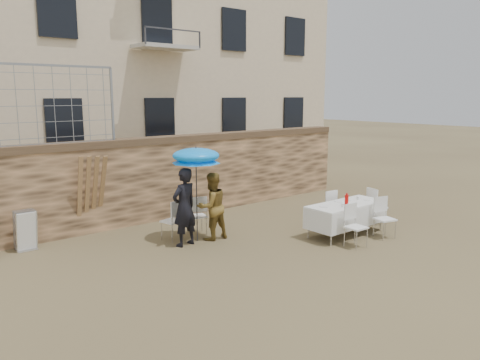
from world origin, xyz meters
TOP-DOWN VIEW (x-y plane):
  - ground at (0.00, 0.00)m, footprint 80.00×80.00m
  - stone_wall at (0.00, 5.00)m, footprint 13.00×0.50m
  - chain_link_fence at (-3.00, 5.00)m, footprint 3.20×0.06m
  - man_suit at (-0.91, 2.56)m, footprint 0.71×0.53m
  - woman_dress at (-0.16, 2.56)m, footprint 0.78×0.61m
  - umbrella at (-0.51, 2.66)m, footprint 1.11×1.11m
  - couple_chair_left at (-0.91, 3.11)m, footprint 0.59×0.59m
  - couple_chair_right at (-0.21, 3.11)m, footprint 0.59×0.59m
  - banquet_table at (2.58, 0.81)m, footprint 2.10×0.85m
  - soda_bottle at (2.38, 0.66)m, footprint 0.09×0.09m
  - table_chair_front_left at (1.98, 0.06)m, footprint 0.50×0.50m
  - table_chair_front_right at (3.08, 0.06)m, footprint 0.59×0.59m
  - table_chair_back at (2.78, 1.61)m, footprint 0.52×0.52m
  - table_chair_side at (3.98, 0.91)m, footprint 0.57×0.57m
  - chair_stack_right at (-3.78, 4.57)m, footprint 0.46×0.40m
  - wood_planks at (-2.18, 4.64)m, footprint 0.70×0.20m

SIDE VIEW (x-z plane):
  - ground at x=0.00m, z-range 0.00..0.00m
  - chair_stack_right at x=-3.78m, z-range 0.00..0.92m
  - couple_chair_left at x=-0.91m, z-range 0.00..0.96m
  - couple_chair_right at x=-0.21m, z-range 0.00..0.96m
  - table_chair_front_left at x=1.98m, z-range 0.00..0.96m
  - table_chair_front_right at x=3.08m, z-range 0.00..0.96m
  - table_chair_back at x=2.78m, z-range 0.00..0.96m
  - table_chair_side at x=3.98m, z-range 0.00..0.96m
  - banquet_table at x=2.58m, z-range 0.34..1.12m
  - woman_dress at x=-0.16m, z-range 0.00..1.58m
  - man_suit at x=-0.91m, z-range 0.00..1.77m
  - soda_bottle at x=2.38m, z-range 0.77..1.04m
  - wood_planks at x=-2.18m, z-range 0.00..2.00m
  - stone_wall at x=0.00m, z-range 0.00..2.20m
  - umbrella at x=-0.51m, z-range 0.91..2.96m
  - chain_link_fence at x=-3.00m, z-range 2.20..4.00m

